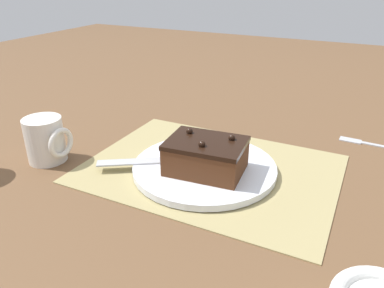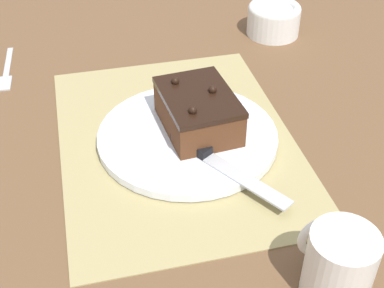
{
  "view_description": "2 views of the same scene",
  "coord_description": "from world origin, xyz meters",
  "views": [
    {
      "loc": [
        0.24,
        -0.57,
        0.35
      ],
      "look_at": [
        -0.04,
        -0.0,
        0.05
      ],
      "focal_mm": 35.0,
      "sensor_mm": 36.0,
      "label": 1
    },
    {
      "loc": [
        -0.61,
        0.12,
        0.49
      ],
      "look_at": [
        -0.04,
        -0.01,
        0.02
      ],
      "focal_mm": 50.0,
      "sensor_mm": 36.0,
      "label": 2
    }
  ],
  "objects": [
    {
      "name": "cake_plate",
      "position": [
        -0.01,
        -0.02,
        0.01
      ],
      "size": [
        0.26,
        0.26,
        0.01
      ],
      "color": "white",
      "rests_on": "placemat_woven"
    },
    {
      "name": "serving_knife",
      "position": [
        -0.07,
        -0.03,
        0.02
      ],
      "size": [
        0.18,
        0.13,
        0.01
      ],
      "rotation": [
        0.0,
        0.0,
        2.13
      ],
      "color": "black",
      "rests_on": "cake_plate"
    },
    {
      "name": "dessert_fork",
      "position": [
        0.26,
        0.25,
        0.0
      ],
      "size": [
        0.15,
        0.02,
        0.01
      ],
      "rotation": [
        0.0,
        0.0,
        1.52
      ],
      "color": "#B7BABF",
      "rests_on": "ground_plane"
    },
    {
      "name": "coffee_mug",
      "position": [
        -0.3,
        -0.11,
        0.04
      ],
      "size": [
        0.08,
        0.07,
        0.09
      ],
      "color": "silver",
      "rests_on": "ground_plane"
    },
    {
      "name": "ground_plane",
      "position": [
        0.0,
        0.0,
        0.0
      ],
      "size": [
        3.0,
        3.0,
        0.0
      ],
      "primitive_type": "plane",
      "color": "brown"
    },
    {
      "name": "placemat_woven",
      "position": [
        0.0,
        0.0,
        0.0
      ],
      "size": [
        0.46,
        0.34,
        0.0
      ],
      "primitive_type": "cube",
      "color": "tan",
      "rests_on": "ground_plane"
    },
    {
      "name": "chocolate_cake",
      "position": [
        0.01,
        -0.03,
        0.05
      ],
      "size": [
        0.14,
        0.11,
        0.07
      ],
      "rotation": [
        0.0,
        0.0,
        0.09
      ],
      "color": "#512D19",
      "rests_on": "cake_plate"
    }
  ]
}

